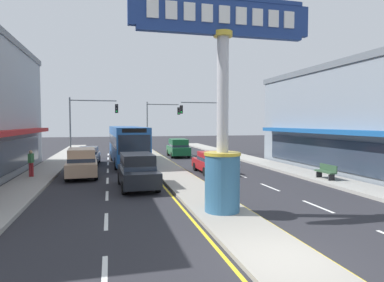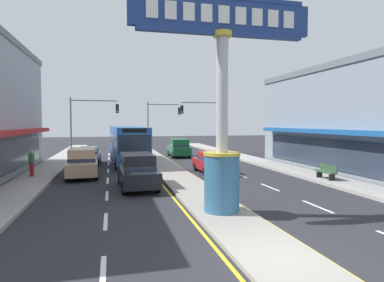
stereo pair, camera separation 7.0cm
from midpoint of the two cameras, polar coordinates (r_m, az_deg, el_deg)
ground_plane at (r=9.45m, az=14.77°, el=-19.52°), size 160.00×160.00×0.00m
median_strip at (r=26.21m, az=-4.60°, el=-4.63°), size 2.28×52.00×0.14m
sidewalk_left at (r=24.33m, az=-25.01°, el=-5.48°), size 2.31×60.00×0.18m
sidewalk_right at (r=27.26m, az=14.96°, el=-4.39°), size 2.31×60.00×0.18m
lane_markings at (r=24.90m, az=-4.09°, el=-5.20°), size 9.02×52.00×0.01m
district_sign at (r=12.94m, az=5.14°, el=4.56°), size 7.20×1.45×8.33m
storefront_right at (r=27.41m, az=30.04°, el=3.26°), size 10.13×19.50×7.74m
traffic_light_left_side at (r=35.62m, az=-17.51°, el=4.03°), size 4.86×0.46×6.20m
traffic_light_right_side at (r=37.78m, az=2.29°, el=4.12°), size 4.86×0.46×6.20m
traffic_light_median_far at (r=41.54m, az=-5.71°, el=3.95°), size 4.20×0.46×6.20m
bus_near_right_lane at (r=29.53m, az=-11.18°, el=-0.30°), size 2.99×11.30×3.26m
sedan_far_right_lane at (r=30.07m, az=-17.50°, el=-2.39°), size 1.95×4.36×1.53m
sedan_near_left_lane at (r=23.88m, az=3.20°, el=-3.66°), size 1.85×4.30×1.53m
suv_mid_left_lane at (r=18.70m, az=-9.47°, el=-5.00°), size 2.10×4.67×1.90m
suv_far_left_oncoming at (r=35.09m, az=-2.44°, el=-1.14°), size 2.10×4.67×1.90m
suv_kerb_right at (r=23.26m, az=-18.53°, el=-3.52°), size 2.17×4.70×1.90m
street_bench at (r=21.97m, az=22.02°, el=-4.85°), size 0.48×1.60×0.88m
pedestrian_near_kerb at (r=23.54m, az=-26.06°, el=-3.21°), size 0.30×0.44×1.69m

